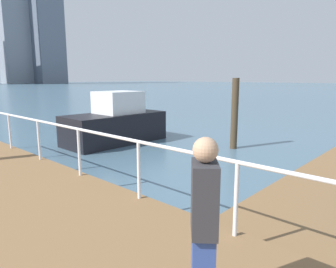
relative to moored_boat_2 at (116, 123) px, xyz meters
name	(u,v)px	position (x,y,z in m)	size (l,w,h in m)	color
ground_plane	(59,135)	(-0.77, 3.14, -0.78)	(300.00, 300.00, 0.00)	slate
dock_piling_2	(235,114)	(2.25, -4.01, 0.50)	(0.25, 0.25, 2.55)	#473826
moored_boat_2	(116,123)	(0.00, 0.00, 0.00)	(4.02, 1.81, 2.02)	black
pedestrian_1	(204,227)	(-5.38, -8.20, 0.49)	(0.42, 0.40, 1.67)	#334C99
skyline_tower_5	(11,1)	(48.34, 131.70, 33.72)	(10.89, 9.01, 68.99)	#8C939E
skyline_tower_6	(46,25)	(58.76, 122.66, 23.99)	(11.13, 12.79, 49.52)	slate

